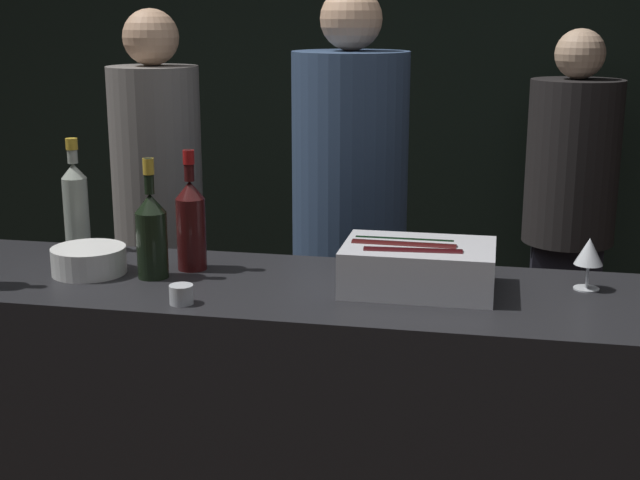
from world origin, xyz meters
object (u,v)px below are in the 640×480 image
at_px(bowl_white, 89,259).
at_px(candle_votive, 181,294).
at_px(champagne_bottle, 152,232).
at_px(person_blond_tee, 159,213).
at_px(person_in_hoodie, 569,205).
at_px(person_grey_polo, 350,225).
at_px(ice_bin_with_bottles, 416,265).
at_px(wine_glass, 589,253).
at_px(red_wine_bottle_tall, 191,222).
at_px(rose_wine_bottle, 76,203).

bearing_deg(bowl_white, candle_votive, -30.71).
xyz_separation_m(candle_votive, champagne_bottle, (-0.16, 0.20, 0.10)).
relative_size(champagne_bottle, person_blond_tee, 0.19).
distance_m(person_in_hoodie, person_grey_polo, 1.23).
bearing_deg(person_in_hoodie, ice_bin_with_bottles, -3.63).
distance_m(ice_bin_with_bottles, bowl_white, 0.91).
xyz_separation_m(wine_glass, red_wine_bottle_tall, (-1.08, -0.02, 0.04)).
distance_m(bowl_white, person_in_hoodie, 2.23).
xyz_separation_m(champagne_bottle, person_in_hoodie, (1.23, 1.72, -0.23)).
xyz_separation_m(red_wine_bottle_tall, person_blond_tee, (-0.45, 0.87, -0.18)).
distance_m(ice_bin_with_bottles, person_in_hoodie, 1.77).
distance_m(wine_glass, champagne_bottle, 1.17).
relative_size(candle_votive, person_blond_tee, 0.03).
distance_m(wine_glass, candle_votive, 1.06).
bearing_deg(champagne_bottle, ice_bin_with_bottles, 2.65).
distance_m(champagne_bottle, rose_wine_bottle, 0.41).
distance_m(red_wine_bottle_tall, person_in_hoodie, 2.00).
distance_m(wine_glass, person_in_hoodie, 1.61).
height_order(rose_wine_bottle, person_grey_polo, person_grey_polo).
distance_m(candle_votive, red_wine_bottle_tall, 0.33).
height_order(ice_bin_with_bottles, person_blond_tee, person_blond_tee).
bearing_deg(red_wine_bottle_tall, champagne_bottle, -128.28).
bearing_deg(wine_glass, person_grey_polo, 137.85).
bearing_deg(champagne_bottle, red_wine_bottle_tall, 51.72).
bearing_deg(wine_glass, rose_wine_bottle, 175.91).
height_order(person_in_hoodie, person_grey_polo, person_grey_polo).
xyz_separation_m(wine_glass, person_in_hoodie, (0.07, 1.60, -0.21)).
height_order(ice_bin_with_bottles, person_grey_polo, person_grey_polo).
distance_m(ice_bin_with_bottles, wine_glass, 0.45).
relative_size(rose_wine_bottle, person_blond_tee, 0.20).
xyz_separation_m(bowl_white, red_wine_bottle_tall, (0.27, 0.10, 0.10)).
relative_size(bowl_white, candle_votive, 3.40).
xyz_separation_m(wine_glass, person_grey_polo, (-0.75, 0.68, -0.12)).
distance_m(ice_bin_with_bottles, candle_votive, 0.61).
height_order(ice_bin_with_bottles, red_wine_bottle_tall, red_wine_bottle_tall).
xyz_separation_m(ice_bin_with_bottles, champagne_bottle, (-0.72, -0.03, 0.06)).
bearing_deg(bowl_white, person_in_hoodie, 50.33).
distance_m(bowl_white, rose_wine_bottle, 0.29).
bearing_deg(rose_wine_bottle, champagne_bottle, -34.38).
height_order(wine_glass, person_in_hoodie, person_in_hoodie).
height_order(champagne_bottle, person_grey_polo, person_grey_polo).
relative_size(ice_bin_with_bottles, champagne_bottle, 1.19).
height_order(champagne_bottle, person_blond_tee, person_blond_tee).
height_order(person_in_hoodie, person_blond_tee, person_blond_tee).
relative_size(champagne_bottle, red_wine_bottle_tall, 0.97).
bearing_deg(red_wine_bottle_tall, candle_votive, -75.71).
bearing_deg(person_in_hoodie, bowl_white, -26.36).
bearing_deg(rose_wine_bottle, candle_votive, -41.40).
relative_size(ice_bin_with_bottles, person_blond_tee, 0.22).
height_order(red_wine_bottle_tall, person_grey_polo, person_grey_polo).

